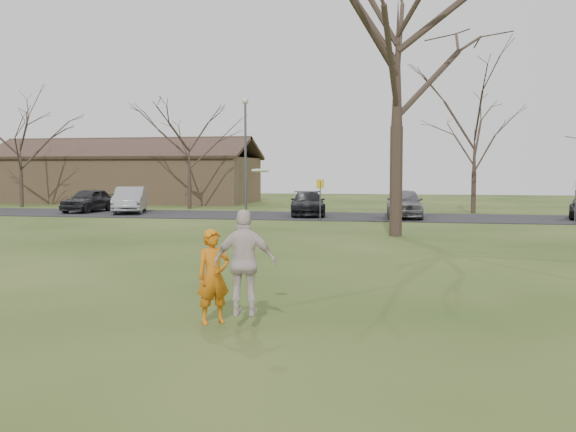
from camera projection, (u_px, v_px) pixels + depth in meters
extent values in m
plane|color=#1E380F|center=(240.00, 322.00, 10.87)|extent=(120.00, 120.00, 0.00)
cube|color=black|center=(365.00, 217.00, 35.31)|extent=(62.00, 6.50, 0.04)
imported|color=#C46710|center=(213.00, 276.00, 10.76)|extent=(0.68, 0.64, 1.56)
imported|color=#232326|center=(89.00, 200.00, 39.10)|extent=(1.97, 4.27, 1.42)
imported|color=gray|center=(130.00, 200.00, 38.29)|extent=(3.00, 4.90, 1.53)
imported|color=black|center=(308.00, 203.00, 36.00)|extent=(2.65, 4.83, 1.33)
imported|color=slate|center=(404.00, 203.00, 34.33)|extent=(2.10, 4.62, 1.54)
imported|color=beige|center=(245.00, 263.00, 10.30)|extent=(1.03, 0.55, 1.68)
cylinder|color=white|center=(260.00, 171.00, 10.21)|extent=(0.27, 0.27, 0.05)
cube|color=#8C6D4C|center=(127.00, 180.00, 51.86)|extent=(20.00, 8.00, 3.50)
cube|color=#33231C|center=(114.00, 148.00, 49.68)|extent=(20.60, 4.40, 1.78)
cube|color=#33231C|center=(137.00, 149.00, 53.69)|extent=(20.60, 4.40, 1.78)
cube|color=#38281E|center=(126.00, 140.00, 51.64)|extent=(20.60, 0.45, 0.20)
cylinder|color=#47474C|center=(246.00, 161.00, 33.85)|extent=(0.12, 0.12, 6.00)
sphere|color=beige|center=(245.00, 101.00, 33.63)|extent=(0.34, 0.34, 0.34)
cylinder|color=#47474C|center=(320.00, 201.00, 32.70)|extent=(0.06, 0.06, 2.00)
cube|color=yellow|center=(320.00, 184.00, 32.64)|extent=(0.35, 0.35, 0.45)
cylinder|color=#47474C|center=(575.00, 203.00, 30.33)|extent=(0.06, 0.06, 2.00)
cube|color=silver|center=(576.00, 185.00, 30.27)|extent=(0.35, 0.35, 0.45)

